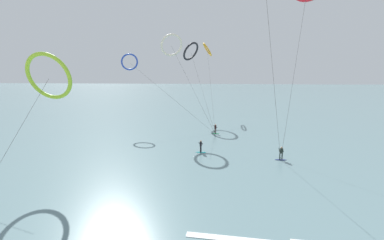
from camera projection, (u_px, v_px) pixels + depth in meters
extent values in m
cube|color=slate|center=(205.00, 95.00, 109.98)|extent=(400.00, 200.00, 0.08)
ellipsoid|color=teal|center=(201.00, 152.00, 31.27)|extent=(1.40, 0.40, 0.06)
cylinder|color=black|center=(201.00, 149.00, 31.31)|extent=(0.12, 0.12, 0.80)
cylinder|color=black|center=(200.00, 149.00, 31.05)|extent=(0.12, 0.12, 0.80)
cube|color=black|center=(201.00, 144.00, 31.04)|extent=(0.28, 0.36, 0.62)
sphere|color=tan|center=(201.00, 141.00, 30.95)|extent=(0.22, 0.22, 0.22)
cylinder|color=black|center=(201.00, 143.00, 31.35)|extent=(0.51, 0.23, 0.39)
cylinder|color=black|center=(200.00, 144.00, 30.94)|extent=(0.51, 0.23, 0.39)
ellipsoid|color=navy|center=(281.00, 160.00, 28.60)|extent=(1.40, 0.40, 0.06)
cylinder|color=#1E2823|center=(282.00, 156.00, 28.49)|extent=(0.12, 0.12, 0.80)
cylinder|color=#1E2823|center=(280.00, 156.00, 28.53)|extent=(0.12, 0.12, 0.80)
cube|color=#1E2823|center=(281.00, 151.00, 28.37)|extent=(0.33, 0.22, 0.62)
sphere|color=tan|center=(282.00, 148.00, 28.28)|extent=(0.22, 0.22, 0.22)
cylinder|color=#1E2823|center=(283.00, 150.00, 28.45)|extent=(0.12, 0.51, 0.39)
cylinder|color=#1E2823|center=(279.00, 150.00, 28.50)|extent=(0.12, 0.51, 0.39)
ellipsoid|color=#199351|center=(215.00, 133.00, 40.80)|extent=(1.40, 0.40, 0.06)
cylinder|color=black|center=(215.00, 131.00, 40.83)|extent=(0.12, 0.12, 0.80)
cylinder|color=black|center=(216.00, 131.00, 40.60)|extent=(0.12, 0.12, 0.80)
cube|color=black|center=(215.00, 127.00, 40.57)|extent=(0.35, 0.38, 0.62)
sphere|color=tan|center=(215.00, 125.00, 40.49)|extent=(0.22, 0.22, 0.22)
cylinder|color=black|center=(215.00, 126.00, 40.87)|extent=(0.47, 0.36, 0.39)
cylinder|color=black|center=(216.00, 127.00, 40.49)|extent=(0.47, 0.36, 0.39)
torus|color=silver|center=(172.00, 45.00, 40.42)|extent=(4.35, 3.47, 3.76)
cylinder|color=#3F3F3F|center=(194.00, 90.00, 40.64)|extent=(7.77, 2.17, 14.93)
torus|color=#2647B7|center=(130.00, 62.00, 44.21)|extent=(3.26, 1.18, 3.20)
cylinder|color=#3F3F3F|center=(171.00, 97.00, 42.53)|extent=(16.23, 4.88, 12.31)
cylinder|color=#3F3F3F|center=(273.00, 74.00, 22.60)|extent=(5.44, 8.46, 20.78)
cylinder|color=#3F3F3F|center=(294.00, 71.00, 28.67)|extent=(3.12, 4.75, 21.30)
torus|color=#8CC62D|center=(49.00, 76.00, 23.38)|extent=(4.96, 2.09, 4.76)
cylinder|color=#3F3F3F|center=(15.00, 137.00, 20.60)|extent=(2.01, 7.99, 9.98)
torus|color=orange|center=(207.00, 50.00, 57.70)|extent=(2.68, 3.99, 3.32)
cylinder|color=#3F3F3F|center=(211.00, 85.00, 49.28)|extent=(1.79, 20.45, 15.83)
torus|color=black|center=(191.00, 51.00, 52.09)|extent=(4.70, 5.24, 4.03)
cylinder|color=#3F3F3F|center=(202.00, 88.00, 46.48)|extent=(5.37, 14.27, 14.84)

